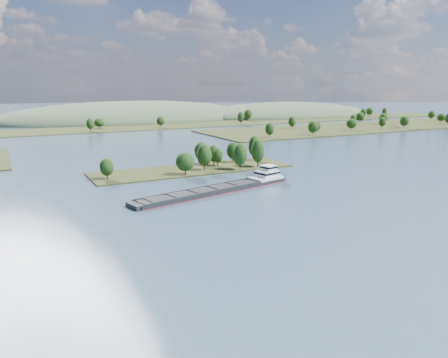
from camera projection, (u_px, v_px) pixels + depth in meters
ground at (256, 197)px, 165.15m from camera, size 1800.00×1800.00×0.00m
tree_island at (206, 161)px, 218.24m from camera, size 100.00×31.11×15.43m
right_bank at (362, 127)px, 424.61m from camera, size 320.00×90.00×13.38m
back_shoreline at (108, 128)px, 411.21m from camera, size 900.00×60.00×13.92m
hill_east at (284, 115)px, 585.66m from camera, size 260.00×140.00×36.00m
hill_west at (132, 119)px, 521.42m from camera, size 320.00×160.00×44.00m
cargo_barge at (225, 187)px, 175.71m from camera, size 73.64×24.64×9.94m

